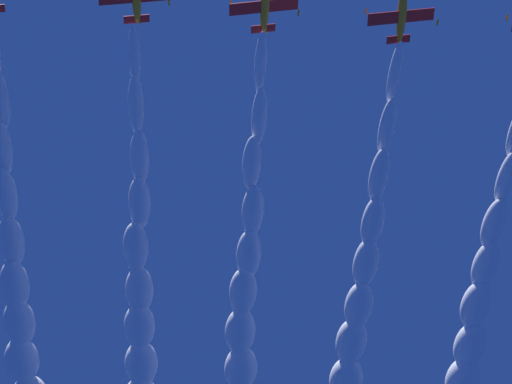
{
  "coord_description": "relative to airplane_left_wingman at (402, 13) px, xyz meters",
  "views": [
    {
      "loc": [
        32.84,
        -16.06,
        1.95
      ],
      "look_at": [
        -30.46,
        -1.38,
        91.82
      ],
      "focal_mm": 60.15,
      "sensor_mm": 36.0,
      "label": 1
    }
  ],
  "objects": [
    {
      "name": "smoke_trail_left_wingman",
      "position": [
        -50.35,
        8.44,
        -5.76
      ],
      "size": [
        70.14,
        15.33,
        11.52
      ],
      "color": "white"
    },
    {
      "name": "airplane_right_wingman",
      "position": [
        -2.8,
        -15.55,
        1.08
      ],
      "size": [
        7.7,
        8.18,
        3.64
      ],
      "color": "orange"
    },
    {
      "name": "airplane_left_wingman",
      "position": [
        0.0,
        0.0,
        0.0
      ],
      "size": [
        7.72,
        8.27,
        3.73
      ],
      "color": "orange"
    },
    {
      "name": "smoke_trail_right_wingman",
      "position": [
        -53.19,
        -7.25,
        -4.6
      ],
      "size": [
        70.71,
        14.91,
        11.31
      ],
      "color": "white"
    },
    {
      "name": "smoke_trail_outer_right",
      "position": [
        -57.89,
        -38.29,
        -5.02
      ],
      "size": [
        69.86,
        15.17,
        11.7
      ],
      "color": "white"
    },
    {
      "name": "smoke_trail_outer_left",
      "position": [
        -55.35,
        -21.71,
        -4.72
      ],
      "size": [
        70.15,
        15.15,
        11.62
      ],
      "color": "white"
    },
    {
      "name": "smoke_trail_lead",
      "position": [
        -47.78,
        25.21,
        -4.91
      ],
      "size": [
        70.54,
        15.28,
        11.77
      ],
      "color": "white"
    }
  ]
}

